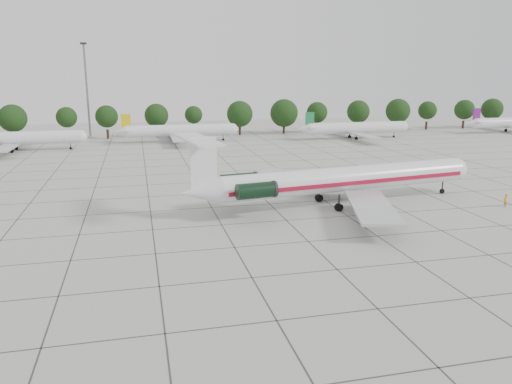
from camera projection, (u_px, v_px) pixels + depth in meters
ground at (287, 220)px, 60.65m from camera, size 260.00×260.00×0.00m
apron_joints at (258, 192)px, 74.84m from camera, size 170.00×170.00×0.02m
main_airliner at (334, 180)px, 66.52m from camera, size 43.08×33.67×10.15m
ground_crew at (505, 200)px, 66.57m from camera, size 0.78×0.69×1.80m
bg_airliner_b at (17, 139)px, 113.19m from camera, size 28.24×27.20×7.40m
bg_airliner_c at (179, 131)px, 128.41m from camera, size 28.24×27.20×7.40m
bg_airliner_d at (356, 128)px, 134.52m from camera, size 28.24×27.20×7.40m
tree_line at (157, 116)px, 137.01m from camera, size 249.86×8.44×10.22m
floodlight_mast at (87, 85)px, 137.55m from camera, size 1.60×1.60×25.45m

